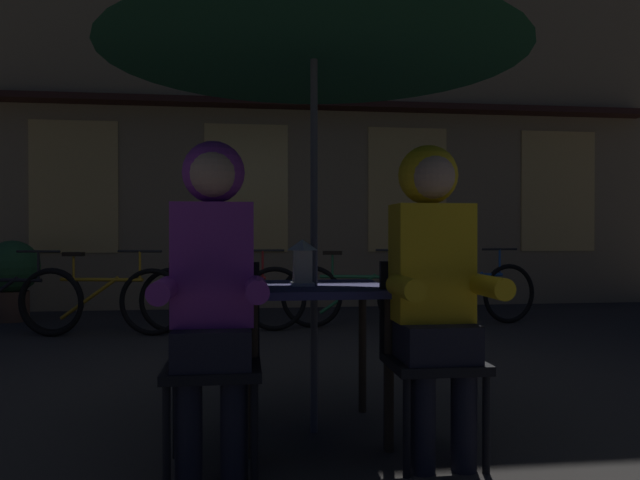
{
  "coord_description": "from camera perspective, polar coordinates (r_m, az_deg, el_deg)",
  "views": [
    {
      "loc": [
        -0.35,
        -3.01,
        1.0
      ],
      "look_at": [
        0.0,
        -0.24,
        0.97
      ],
      "focal_mm": 33.98,
      "sensor_mm": 36.0,
      "label": 1
    }
  ],
  "objects": [
    {
      "name": "cafe_table",
      "position": [
        3.05,
        -0.57,
        -6.18
      ],
      "size": [
        0.72,
        0.72,
        0.74
      ],
      "color": "navy",
      "rests_on": "ground_plane"
    },
    {
      "name": "bicycle_fifth",
      "position": [
        6.78,
        13.84,
        -4.92
      ],
      "size": [
        1.66,
        0.38,
        0.84
      ],
      "color": "black",
      "rests_on": "ground_plane"
    },
    {
      "name": "patio_umbrella",
      "position": [
        3.21,
        -0.57,
        19.88
      ],
      "size": [
        2.1,
        2.1,
        2.31
      ],
      "color": "#4C4C51",
      "rests_on": "ground_plane"
    },
    {
      "name": "person_left_hooded",
      "position": [
        2.59,
        -10.06,
        -2.78
      ],
      "size": [
        0.45,
        0.56,
        1.4
      ],
      "color": "black",
      "rests_on": "ground_plane"
    },
    {
      "name": "bicycle_nearest",
      "position": [
        6.69,
        -27.88,
        -5.04
      ],
      "size": [
        1.65,
        0.42,
        0.84
      ],
      "color": "black",
      "rests_on": "ground_plane"
    },
    {
      "name": "shopfront_building",
      "position": [
        8.74,
        0.5,
        14.48
      ],
      "size": [
        10.0,
        0.93,
        6.2
      ],
      "color": "#937A56",
      "rests_on": "ground_plane"
    },
    {
      "name": "chair_right",
      "position": [
        2.82,
        10.23,
        -9.83
      ],
      "size": [
        0.4,
        0.4,
        0.87
      ],
      "color": "black",
      "rests_on": "ground_plane"
    },
    {
      "name": "chair_left",
      "position": [
        2.69,
        -9.99,
        -10.31
      ],
      "size": [
        0.4,
        0.4,
        0.87
      ],
      "color": "black",
      "rests_on": "ground_plane"
    },
    {
      "name": "bicycle_fourth",
      "position": [
        6.38,
        3.72,
        -5.25
      ],
      "size": [
        1.64,
        0.46,
        0.84
      ],
      "color": "black",
      "rests_on": "ground_plane"
    },
    {
      "name": "bicycle_third",
      "position": [
        6.23,
        -9.04,
        -5.4
      ],
      "size": [
        1.68,
        0.08,
        0.84
      ],
      "color": "black",
      "rests_on": "ground_plane"
    },
    {
      "name": "potted_plant",
      "position": [
        7.73,
        -27.0,
        -2.82
      ],
      "size": [
        0.6,
        0.6,
        0.92
      ],
      "color": "brown",
      "rests_on": "ground_plane"
    },
    {
      "name": "bicycle_second",
      "position": [
        6.35,
        -19.91,
        -5.31
      ],
      "size": [
        1.65,
        0.4,
        0.84
      ],
      "color": "black",
      "rests_on": "ground_plane"
    },
    {
      "name": "person_right_hooded",
      "position": [
        2.72,
        10.6,
        -2.62
      ],
      "size": [
        0.45,
        0.56,
        1.4
      ],
      "color": "black",
      "rests_on": "ground_plane"
    },
    {
      "name": "lantern",
      "position": [
        3.01,
        -1.67,
        -2.02
      ],
      "size": [
        0.11,
        0.11,
        0.23
      ],
      "color": "white",
      "rests_on": "cafe_table"
    },
    {
      "name": "ground_plane",
      "position": [
        3.19,
        -0.57,
        -17.64
      ],
      "size": [
        60.0,
        60.0,
        0.0
      ],
      "primitive_type": "plane",
      "color": "#2D2B28"
    }
  ]
}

